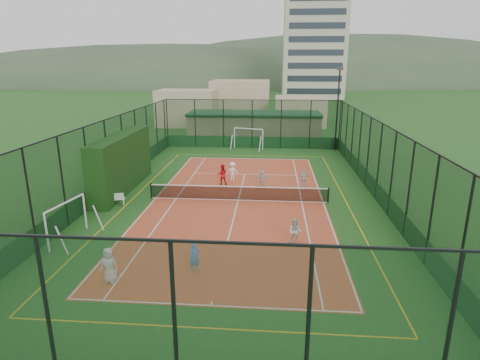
% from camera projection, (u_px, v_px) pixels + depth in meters
% --- Properties ---
extents(ground, '(300.00, 300.00, 0.00)m').
position_uv_depth(ground, '(238.00, 200.00, 26.18)').
color(ground, '#224E1A').
rests_on(ground, ground).
extents(court_slab, '(11.17, 23.97, 0.01)m').
position_uv_depth(court_slab, '(238.00, 200.00, 26.18)').
color(court_slab, '#B74028').
rests_on(court_slab, ground).
extents(tennis_net, '(11.67, 0.12, 1.06)m').
position_uv_depth(tennis_net, '(238.00, 193.00, 26.03)').
color(tennis_net, black).
rests_on(tennis_net, ground).
extents(perimeter_fence, '(18.12, 34.12, 5.00)m').
position_uv_depth(perimeter_fence, '(238.00, 163.00, 25.48)').
color(perimeter_fence, black).
rests_on(perimeter_fence, ground).
extents(floodlight_ne, '(0.60, 0.26, 8.25)m').
position_uv_depth(floodlight_ne, '(337.00, 110.00, 40.24)').
color(floodlight_ne, black).
rests_on(floodlight_ne, ground).
extents(clubhouse, '(15.20, 7.20, 3.15)m').
position_uv_depth(clubhouse, '(254.00, 126.00, 46.79)').
color(clubhouse, tan).
rests_on(clubhouse, ground).
extents(apartment_tower, '(15.00, 12.00, 30.00)m').
position_uv_depth(apartment_tower, '(314.00, 36.00, 99.48)').
color(apartment_tower, beige).
rests_on(apartment_tower, ground).
extents(distant_hills, '(200.00, 60.00, 24.00)m').
position_uv_depth(distant_hills, '(268.00, 84.00, 169.67)').
color(distant_hills, '#384C33').
rests_on(distant_hills, ground).
extents(hedge_left, '(1.33, 8.89, 3.89)m').
position_uv_depth(hedge_left, '(122.00, 163.00, 27.93)').
color(hedge_left, black).
rests_on(hedge_left, ground).
extents(white_bench, '(1.55, 0.82, 0.84)m').
position_uv_depth(white_bench, '(113.00, 199.00, 25.17)').
color(white_bench, white).
rests_on(white_bench, ground).
extents(futsal_goal_near, '(3.14, 1.39, 1.96)m').
position_uv_depth(futsal_goal_near, '(67.00, 221.00, 20.12)').
color(futsal_goal_near, white).
rests_on(futsal_goal_near, ground).
extents(futsal_goal_far, '(3.37, 1.83, 2.09)m').
position_uv_depth(futsal_goal_far, '(248.00, 139.00, 41.74)').
color(futsal_goal_far, white).
rests_on(futsal_goal_far, ground).
extents(child_near_left, '(0.76, 0.53, 1.49)m').
position_uv_depth(child_near_left, '(109.00, 265.00, 16.24)').
color(child_near_left, silver).
rests_on(child_near_left, court_slab).
extents(child_near_mid, '(0.56, 0.49, 1.30)m').
position_uv_depth(child_near_mid, '(195.00, 257.00, 17.09)').
color(child_near_mid, '#5286EA').
rests_on(child_near_mid, court_slab).
extents(child_near_right, '(0.78, 0.69, 1.33)m').
position_uv_depth(child_near_right, '(295.00, 231.00, 19.68)').
color(child_near_right, silver).
rests_on(child_near_right, court_slab).
extents(child_far_left, '(0.96, 0.59, 1.44)m').
position_uv_depth(child_far_left, '(232.00, 171.00, 30.36)').
color(child_far_left, white).
rests_on(child_far_left, court_slab).
extents(child_far_right, '(0.87, 0.51, 1.40)m').
position_uv_depth(child_far_right, '(304.00, 179.00, 28.56)').
color(child_far_right, silver).
rests_on(child_far_right, court_slab).
extents(child_far_back, '(1.14, 0.42, 1.21)m').
position_uv_depth(child_far_back, '(262.00, 178.00, 28.94)').
color(child_far_back, silver).
rests_on(child_far_back, court_slab).
extents(coach, '(0.78, 0.63, 1.52)m').
position_uv_depth(coach, '(222.00, 174.00, 29.39)').
color(coach, red).
rests_on(coach, court_slab).
extents(tennis_balls, '(6.61, 1.62, 0.07)m').
position_uv_depth(tennis_balls, '(233.00, 193.00, 27.42)').
color(tennis_balls, '#CCE033').
rests_on(tennis_balls, court_slab).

